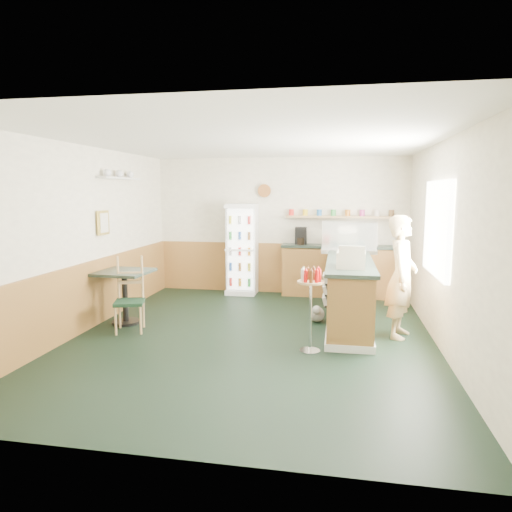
% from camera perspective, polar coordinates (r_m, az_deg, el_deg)
% --- Properties ---
extents(ground, '(6.00, 6.00, 0.00)m').
position_cam_1_polar(ground, '(6.51, -0.59, -10.13)').
color(ground, black).
rests_on(ground, ground).
extents(room_envelope, '(5.04, 6.02, 2.72)m').
position_cam_1_polar(room_envelope, '(6.97, -1.30, 3.87)').
color(room_envelope, '#F1EACE').
rests_on(room_envelope, ground).
extents(service_counter, '(0.68, 3.01, 1.01)m').
position_cam_1_polar(service_counter, '(7.32, 11.49, -4.51)').
color(service_counter, '#A46D35').
rests_on(service_counter, ground).
extents(back_counter, '(2.24, 0.42, 1.69)m').
position_cam_1_polar(back_counter, '(9.00, 10.28, -1.57)').
color(back_counter, '#A46D35').
rests_on(back_counter, ground).
extents(drinks_fridge, '(0.59, 0.52, 1.80)m').
position_cam_1_polar(drinks_fridge, '(9.09, -1.75, 0.86)').
color(drinks_fridge, white).
rests_on(drinks_fridge, ground).
extents(display_case, '(0.91, 0.48, 0.52)m').
position_cam_1_polar(display_case, '(7.86, 11.57, 2.30)').
color(display_case, silver).
rests_on(display_case, service_counter).
extents(cash_register, '(0.40, 0.42, 0.22)m').
position_cam_1_polar(cash_register, '(6.29, 11.82, -0.46)').
color(cash_register, beige).
rests_on(cash_register, service_counter).
extents(shopkeeper, '(0.55, 0.66, 1.72)m').
position_cam_1_polar(shopkeeper, '(6.65, 17.74, -2.50)').
color(shopkeeper, tan).
rests_on(shopkeeper, ground).
extents(condiment_stand, '(0.34, 0.34, 1.07)m').
position_cam_1_polar(condiment_stand, '(5.80, 6.85, -4.98)').
color(condiment_stand, silver).
rests_on(condiment_stand, ground).
extents(newspaper_rack, '(0.09, 0.43, 0.51)m').
position_cam_1_polar(newspaper_rack, '(7.39, 8.72, -4.14)').
color(newspaper_rack, black).
rests_on(newspaper_rack, ground).
extents(cafe_table, '(0.79, 0.79, 0.83)m').
position_cam_1_polar(cafe_table, '(7.31, -16.10, -3.68)').
color(cafe_table, black).
rests_on(cafe_table, ground).
extents(cafe_chair, '(0.51, 0.51, 1.09)m').
position_cam_1_polar(cafe_chair, '(6.97, -15.28, -4.36)').
color(cafe_chair, black).
rests_on(cafe_chair, ground).
extents(dog_doorstop, '(0.24, 0.31, 0.29)m').
position_cam_1_polar(dog_doorstop, '(7.27, 7.61, -7.14)').
color(dog_doorstop, '#989893').
rests_on(dog_doorstop, ground).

